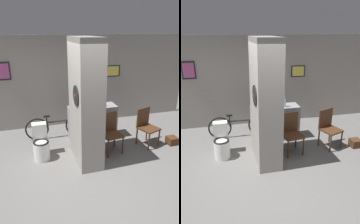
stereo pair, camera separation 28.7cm
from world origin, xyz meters
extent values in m
plane|color=slate|center=(0.00, 0.00, 0.00)|extent=(14.00, 14.00, 0.00)
cube|color=gray|center=(0.00, 2.63, 1.30)|extent=(8.00, 0.06, 2.60)
cube|color=black|center=(-1.60, 2.58, 1.70)|extent=(0.36, 0.02, 0.48)
cube|color=#B24C8C|center=(-1.60, 2.57, 1.70)|extent=(0.30, 0.01, 0.39)
cube|color=black|center=(1.50, 2.58, 1.55)|extent=(0.44, 0.02, 0.34)
cube|color=#E0CC4C|center=(1.50, 2.57, 1.55)|extent=(0.36, 0.01, 0.28)
cube|color=gray|center=(0.07, 0.55, 1.30)|extent=(0.48, 1.09, 2.60)
cylinder|color=black|center=(-0.18, 0.33, 1.55)|extent=(0.03, 0.40, 0.40)
cylinder|color=red|center=(-0.20, 0.33, 1.55)|extent=(0.01, 0.07, 0.07)
cube|color=gray|center=(0.51, 1.47, 0.44)|extent=(1.23, 0.44, 0.89)
cylinder|color=white|center=(-0.88, 0.81, 0.21)|extent=(0.35, 0.35, 0.41)
torus|color=black|center=(-0.88, 0.81, 0.42)|extent=(0.35, 0.35, 0.04)
cube|color=white|center=(-0.88, 1.04, 0.59)|extent=(0.32, 0.20, 0.36)
cylinder|color=#4C2D19|center=(0.55, 0.43, 0.22)|extent=(0.04, 0.04, 0.43)
cylinder|color=#4C2D19|center=(0.93, 0.48, 0.22)|extent=(0.04, 0.04, 0.43)
cylinder|color=#4C2D19|center=(0.51, 0.81, 0.22)|extent=(0.04, 0.04, 0.43)
cylinder|color=#4C2D19|center=(0.88, 0.86, 0.22)|extent=(0.04, 0.04, 0.43)
cube|color=#4C2D19|center=(0.72, 0.65, 0.45)|extent=(0.48, 0.48, 0.04)
cube|color=#4C2D19|center=(0.69, 0.84, 0.70)|extent=(0.43, 0.08, 0.46)
cylinder|color=#4C2D19|center=(1.60, 0.47, 0.22)|extent=(0.04, 0.04, 0.43)
cylinder|color=#4C2D19|center=(1.96, 0.59, 0.22)|extent=(0.04, 0.04, 0.43)
cylinder|color=#4C2D19|center=(1.47, 0.82, 0.22)|extent=(0.04, 0.04, 0.43)
cylinder|color=#4C2D19|center=(1.83, 0.95, 0.22)|extent=(0.04, 0.04, 0.43)
cube|color=#4C2D19|center=(1.71, 0.71, 0.45)|extent=(0.55, 0.55, 0.04)
cube|color=#4C2D19|center=(1.64, 0.90, 0.70)|extent=(0.42, 0.17, 0.46)
torus|color=black|center=(-0.90, 1.77, 0.30)|extent=(0.61, 0.04, 0.61)
torus|color=black|center=(0.15, 1.77, 0.30)|extent=(0.61, 0.04, 0.61)
cylinder|color=black|center=(-0.38, 1.77, 0.46)|extent=(0.96, 0.04, 0.04)
cylinder|color=black|center=(-0.64, 1.77, 0.46)|extent=(0.03, 0.03, 0.31)
cylinder|color=black|center=(0.09, 1.77, 0.46)|extent=(0.03, 0.03, 0.28)
cube|color=black|center=(-0.64, 1.77, 0.63)|extent=(0.16, 0.06, 0.04)
cylinder|color=#262626|center=(0.09, 1.77, 0.60)|extent=(0.03, 0.42, 0.03)
cylinder|color=silver|center=(0.74, 1.39, 0.99)|extent=(0.06, 0.06, 0.20)
cylinder|color=silver|center=(0.74, 1.39, 1.13)|extent=(0.03, 0.03, 0.08)
sphere|color=#333333|center=(0.74, 1.39, 1.18)|extent=(0.03, 0.03, 0.03)
cylinder|color=olive|center=(0.63, 1.43, 0.96)|extent=(0.07, 0.07, 0.13)
cylinder|color=olive|center=(0.63, 1.43, 1.05)|extent=(0.03, 0.03, 0.06)
sphere|color=#333333|center=(0.63, 1.43, 1.09)|extent=(0.03, 0.03, 0.03)
cube|color=#4C2D19|center=(2.33, 0.57, 0.10)|extent=(0.24, 0.24, 0.19)
camera|label=1|loc=(-1.06, -3.53, 2.71)|focal=35.00mm
camera|label=2|loc=(-0.79, -3.60, 2.71)|focal=35.00mm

